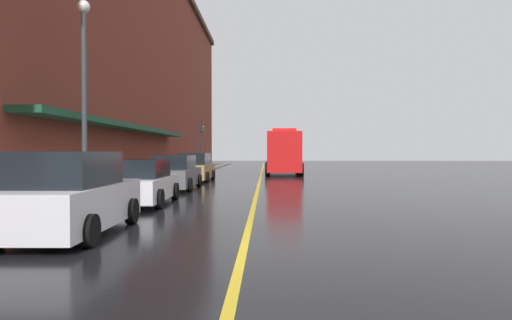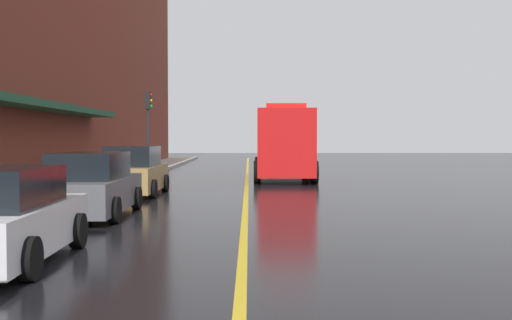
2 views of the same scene
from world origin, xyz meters
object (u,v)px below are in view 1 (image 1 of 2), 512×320
Objects in this scene: fire_truck at (284,153)px; street_lamp_left at (84,78)px; parked_car_0 at (70,196)px; parked_car_2 at (176,173)px; parking_meter_0 at (130,169)px; traffic_light_near at (201,136)px; parking_meter_1 at (162,165)px; parked_car_3 at (196,168)px; parked_car_1 at (141,183)px.

fire_truck is 22.25m from street_lamp_left.
parked_car_2 is at bearing -0.59° from parked_car_0.
parking_meter_0 is (-1.42, -2.68, 0.29)m from parked_car_2.
traffic_light_near is at bearing 1.83° from parked_car_0.
parking_meter_0 and parking_meter_1 have the same top height.
parked_car_2 is 1.06× the size of parked_car_3.
fire_truck is at bearing 69.48° from street_lamp_left.
parked_car_1 is at bearing -14.11° from fire_truck.
parking_meter_0 is at bearing 79.68° from street_lamp_left.
parked_car_0 is 7.21m from street_lamp_left.
fire_truck is 13.61m from parking_meter_1.
parked_car_3 reaches higher than parked_car_2.
parking_meter_1 is (-1.41, -2.92, 0.25)m from parked_car_3.
parked_car_3 is at bearing -0.20° from parked_car_2.
street_lamp_left is (-2.08, 5.92, 3.55)m from parked_car_0.
parked_car_2 is at bearing -65.66° from parking_meter_1.
parking_meter_0 is at bearing 21.45° from parked_car_1.
traffic_light_near is at bearing -112.73° from fire_truck.
parking_meter_1 is (-1.45, 9.30, 0.33)m from parked_car_1.
traffic_light_near is (-1.35, 11.78, 2.35)m from parked_car_3.
street_lamp_left is at bearing -93.77° from parking_meter_1.
parked_car_1 is 9.42m from parking_meter_1.
parking_meter_0 is (-1.41, -8.73, 0.25)m from parked_car_3.
parked_car_1 is 6.17m from parked_car_2.
parked_car_3 is (-0.01, 6.05, 0.03)m from parked_car_2.
parked_car_0 is at bearing -179.97° from parked_car_2.
parked_car_1 is (-0.03, 5.72, -0.11)m from parked_car_0.
parked_car_0 is at bearing -84.37° from parking_meter_1.
street_lamp_left is (-2.02, -5.97, 3.63)m from parked_car_2.
traffic_light_near reaches higher than fire_truck.
parked_car_1 is at bearing -81.12° from parking_meter_1.
parked_car_2 is at bearing -20.14° from fire_truck.
parked_car_0 is 0.94× the size of parked_car_2.
parked_car_3 is 3.45× the size of parking_meter_1.
parked_car_3 is at bearing 64.25° from parking_meter_1.
fire_truck is at bearing -12.91° from parked_car_0.
parked_car_1 is at bearing -5.47° from street_lamp_left.
parked_car_1 is 24.17m from traffic_light_near.
parking_meter_0 is at bearing -90.00° from parking_meter_1.
fire_truck is 18.80m from parking_meter_0.
parked_car_2 reaches higher than parked_car_1.
parking_meter_0 is at bearing 171.54° from parked_car_3.
street_lamp_left reaches higher than parked_car_2.
parked_car_2 is 3.66× the size of parking_meter_1.
parking_meter_1 is at bearing -90.24° from traffic_light_near.
traffic_light_near reaches higher than parked_car_0.
parking_meter_0 is at bearing 151.83° from parked_car_2.
traffic_light_near is at bearing 2.17° from parked_car_1.
parked_car_1 is 4.21m from street_lamp_left.
parked_car_3 reaches higher than parking_meter_0.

